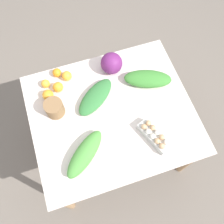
{
  "coord_description": "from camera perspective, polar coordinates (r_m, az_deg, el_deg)",
  "views": [
    {
      "loc": [
        0.22,
        0.68,
        2.39
      ],
      "look_at": [
        0.0,
        0.0,
        0.75
      ],
      "focal_mm": 40.0,
      "sensor_mm": 36.0,
      "label": 1
    }
  ],
  "objects": [
    {
      "name": "ground_plane",
      "position": [
        2.49,
        -0.0,
        -6.92
      ],
      "size": [
        8.0,
        8.0,
        0.0
      ],
      "primitive_type": "plane",
      "color": "#70665B"
    },
    {
      "name": "dining_table",
      "position": [
        1.89,
        -0.0,
        -1.4
      ],
      "size": [
        1.17,
        1.01,
        0.73
      ],
      "color": "silver",
      "rests_on": "ground_plane"
    },
    {
      "name": "cabbage_purple",
      "position": [
        1.91,
        -0.11,
        11.07
      ],
      "size": [
        0.17,
        0.17,
        0.17
      ],
      "primitive_type": "sphere",
      "color": "#6B2366",
      "rests_on": "dining_table"
    },
    {
      "name": "egg_carton",
      "position": [
        1.72,
        9.67,
        -5.35
      ],
      "size": [
        0.18,
        0.27,
        0.09
      ],
      "rotation": [
        0.0,
        0.0,
        1.94
      ],
      "color": "#B7B7B2",
      "rests_on": "dining_table"
    },
    {
      "name": "paper_bag",
      "position": [
        1.8,
        -13.01,
        0.85
      ],
      "size": [
        0.13,
        0.13,
        0.12
      ],
      "primitive_type": "cylinder",
      "color": "olive",
      "rests_on": "dining_table"
    },
    {
      "name": "greens_bunch_chard",
      "position": [
        1.67,
        -6.25,
        -9.48
      ],
      "size": [
        0.36,
        0.33,
        0.1
      ],
      "primitive_type": "ellipsoid",
      "rotation": [
        0.0,
        0.0,
        3.86
      ],
      "color": "#4C933D",
      "rests_on": "dining_table"
    },
    {
      "name": "greens_bunch_kale",
      "position": [
        1.82,
        -3.81,
        3.46
      ],
      "size": [
        0.37,
        0.33,
        0.07
      ],
      "primitive_type": "ellipsoid",
      "rotation": [
        0.0,
        0.0,
        0.66
      ],
      "color": "#337538",
      "rests_on": "dining_table"
    },
    {
      "name": "greens_bunch_dandelion",
      "position": [
        1.9,
        8.17,
        7.52
      ],
      "size": [
        0.38,
        0.27,
        0.09
      ],
      "primitive_type": "ellipsoid",
      "rotation": [
        0.0,
        0.0,
        2.77
      ],
      "color": "#3D8433",
      "rests_on": "dining_table"
    },
    {
      "name": "orange_0",
      "position": [
        1.97,
        -12.47,
        8.77
      ],
      "size": [
        0.07,
        0.07,
        0.07
      ],
      "primitive_type": "sphere",
      "color": "orange",
      "rests_on": "dining_table"
    },
    {
      "name": "orange_1",
      "position": [
        1.9,
        -12.24,
        5.59
      ],
      "size": [
        0.08,
        0.08,
        0.08
      ],
      "primitive_type": "sphere",
      "color": "orange",
      "rests_on": "dining_table"
    },
    {
      "name": "orange_2",
      "position": [
        1.88,
        -14.44,
        3.75
      ],
      "size": [
        0.08,
        0.08,
        0.08
      ],
      "primitive_type": "sphere",
      "color": "orange",
      "rests_on": "dining_table"
    },
    {
      "name": "orange_3",
      "position": [
        1.94,
        -14.96,
        6.27
      ],
      "size": [
        0.06,
        0.06,
        0.06
      ],
      "primitive_type": "sphere",
      "color": "#F9A833",
      "rests_on": "dining_table"
    },
    {
      "name": "orange_4",
      "position": [
        1.94,
        -10.29,
        8.12
      ],
      "size": [
        0.07,
        0.07,
        0.07
      ],
      "primitive_type": "sphere",
      "color": "#F9A833",
      "rests_on": "dining_table"
    }
  ]
}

